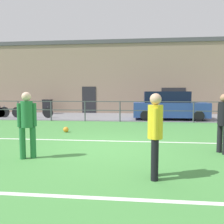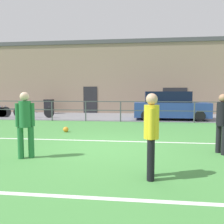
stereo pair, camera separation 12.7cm
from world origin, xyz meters
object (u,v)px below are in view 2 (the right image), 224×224
object	(u,v)px
soccer_ball_match	(66,129)
bicycle_parked_4	(7,112)
player_winger	(25,121)
bicycle_parked_3	(37,112)
trash_bin_0	(49,106)
player_goalkeeper	(222,120)
parked_car_red	(170,106)
player_striker	(151,131)

from	to	relation	value
soccer_ball_match	bicycle_parked_4	world-z (taller)	bicycle_parked_4
player_winger	bicycle_parked_3	world-z (taller)	player_winger
player_winger	bicycle_parked_3	distance (m)	9.28
soccer_ball_match	player_winger	bearing A→B (deg)	-87.01
player_winger	soccer_ball_match	distance (m)	3.78
player_winger	trash_bin_0	xyz separation A→B (m)	(-4.07, 11.40, -0.37)
player_goalkeeper	parked_car_red	xyz separation A→B (m)	(-0.32, 7.63, -0.10)
bicycle_parked_3	bicycle_parked_4	distance (m)	2.12
player_goalkeeper	trash_bin_0	distance (m)	13.81
player_goalkeeper	player_winger	xyz separation A→B (m)	(-4.97, -0.97, 0.03)
parked_car_red	trash_bin_0	distance (m)	9.16
parked_car_red	player_winger	bearing A→B (deg)	-118.43
player_goalkeeper	soccer_ball_match	size ratio (longest dim) A/B	7.14
player_striker	player_winger	xyz separation A→B (m)	(-3.01, 0.99, 0.01)
player_goalkeeper	bicycle_parked_4	distance (m)	13.14
parked_car_red	bicycle_parked_3	distance (m)	8.32
trash_bin_0	player_winger	bearing A→B (deg)	-70.36
player_goalkeeper	soccer_ball_match	distance (m)	5.89
parked_car_red	bicycle_parked_4	size ratio (longest dim) A/B	1.86
player_striker	trash_bin_0	world-z (taller)	player_striker
soccer_ball_match	bicycle_parked_4	xyz separation A→B (m)	(-5.58, 4.82, 0.27)
soccer_ball_match	parked_car_red	xyz separation A→B (m)	(4.84, 4.91, 0.70)
player_goalkeeper	parked_car_red	bearing A→B (deg)	-14.20
parked_car_red	bicycle_parked_4	world-z (taller)	parked_car_red
player_goalkeeper	trash_bin_0	world-z (taller)	player_goalkeeper
parked_car_red	soccer_ball_match	bearing A→B (deg)	-134.63
player_winger	bicycle_parked_3	size ratio (longest dim) A/B	0.75
trash_bin_0	bicycle_parked_4	bearing A→B (deg)	-120.54
player_striker	parked_car_red	size ratio (longest dim) A/B	0.37
player_winger	bicycle_parked_4	size ratio (longest dim) A/B	0.71
player_winger	trash_bin_0	world-z (taller)	player_winger
player_goalkeeper	bicycle_parked_3	world-z (taller)	player_goalkeeper
player_striker	bicycle_parked_3	size ratio (longest dim) A/B	0.74
player_winger	bicycle_parked_3	bearing A→B (deg)	-90.39
bicycle_parked_3	trash_bin_0	world-z (taller)	trash_bin_0
player_goalkeeper	player_winger	distance (m)	5.07
player_goalkeeper	soccer_ball_match	xyz separation A→B (m)	(-5.17, 2.72, -0.79)
player_striker	parked_car_red	bearing A→B (deg)	174.97
parked_car_red	bicycle_parked_4	distance (m)	10.43
player_striker	bicycle_parked_4	world-z (taller)	player_striker
parked_car_red	trash_bin_0	bearing A→B (deg)	162.16
bicycle_parked_4	parked_car_red	bearing A→B (deg)	0.46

